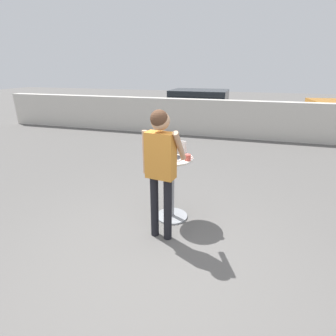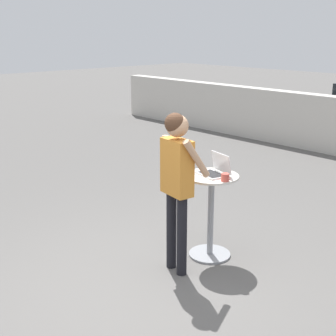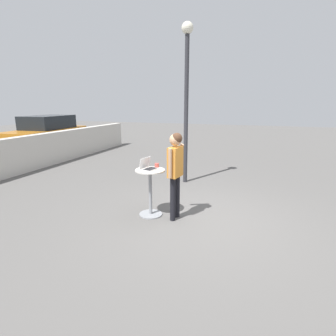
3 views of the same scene
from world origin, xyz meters
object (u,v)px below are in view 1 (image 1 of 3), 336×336
Objects in this scene: standing_person at (161,160)px; parked_car_near_street at (195,108)px; cafe_table at (172,183)px; laptop at (174,153)px; coffee_mug at (188,157)px.

parked_car_near_street is (-0.93, 7.39, -0.40)m from standing_person.
cafe_table is 0.47m from laptop.
laptop reaches higher than coffee_mug.
coffee_mug is 0.07× the size of standing_person.
cafe_table is 0.52m from coffee_mug.
cafe_table is at bearing 89.55° from standing_person.
parked_car_near_street is (-0.94, 6.80, -0.31)m from laptop.
coffee_mug is at bearing 63.19° from standing_person.
parked_car_near_street is (-0.93, 6.84, 0.16)m from cafe_table.
cafe_table is 0.26× the size of parked_car_near_street.
parked_car_near_street reaches higher than cafe_table.
laptop is at bearing -82.11° from parked_car_near_street.
standing_person is (-0.25, -0.49, 0.10)m from coffee_mug.
standing_person is (-0.00, -0.54, 0.55)m from cafe_table.
cafe_table is at bearing -105.15° from laptop.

